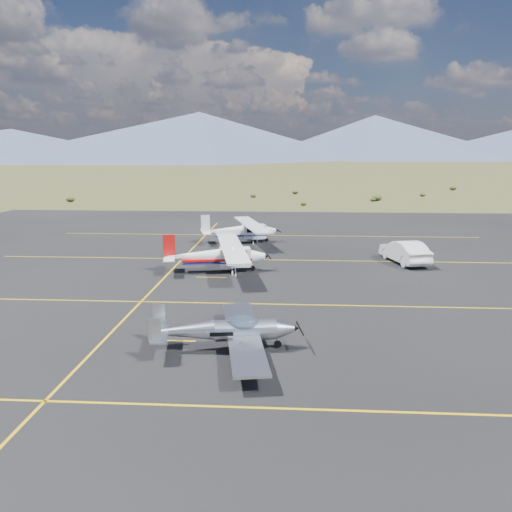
% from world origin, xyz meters
% --- Properties ---
extents(ground, '(1600.00, 1600.00, 0.00)m').
position_xyz_m(ground, '(0.00, 0.00, 0.00)').
color(ground, '#383D1C').
rests_on(ground, ground).
extents(apron, '(72.00, 72.00, 0.02)m').
position_xyz_m(apron, '(0.00, 7.00, 0.00)').
color(apron, black).
rests_on(apron, ground).
extents(aircraft_low_wing, '(5.96, 8.22, 1.78)m').
position_xyz_m(aircraft_low_wing, '(-0.48, -4.33, 0.85)').
color(aircraft_low_wing, silver).
rests_on(aircraft_low_wing, apron).
extents(aircraft_cessna, '(6.43, 10.32, 2.60)m').
position_xyz_m(aircraft_cessna, '(-2.81, 9.06, 1.16)').
color(aircraft_cessna, white).
rests_on(aircraft_cessna, apron).
extents(aircraft_plain, '(6.75, 10.06, 2.56)m').
position_xyz_m(aircraft_plain, '(-2.22, 19.96, 1.14)').
color(aircraft_plain, white).
rests_on(aircraft_plain, apron).
extents(sedan, '(2.96, 5.31, 1.66)m').
position_xyz_m(sedan, '(10.46, 12.66, 0.84)').
color(sedan, silver).
rests_on(sedan, apron).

